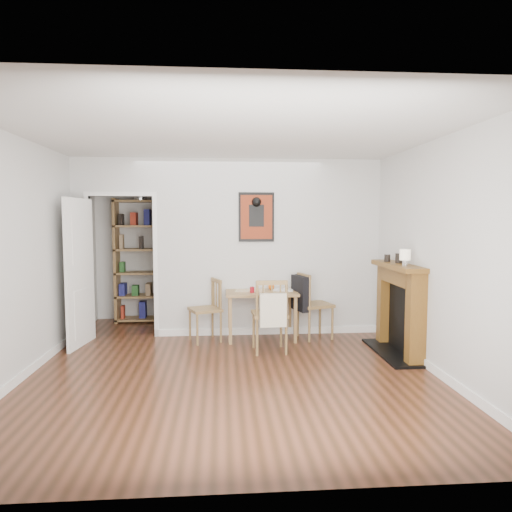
{
  "coord_description": "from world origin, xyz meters",
  "views": [
    {
      "loc": [
        -0.1,
        -5.33,
        1.72
      ],
      "look_at": [
        0.34,
        0.6,
        1.24
      ],
      "focal_mm": 32.0,
      "sensor_mm": 36.0,
      "label": 1
    }
  ],
  "objects": [
    {
      "name": "dining_table",
      "position": [
        0.45,
        1.1,
        0.61
      ],
      "size": [
        1.01,
        0.64,
        0.69
      ],
      "color": "olive",
      "rests_on": "ground"
    },
    {
      "name": "fireplace",
      "position": [
        2.16,
        0.25,
        0.62
      ],
      "size": [
        0.45,
        1.25,
        1.16
      ],
      "color": "brown",
      "rests_on": "ground"
    },
    {
      "name": "chair_left",
      "position": [
        -0.35,
        1.03,
        0.44
      ],
      "size": [
        0.57,
        0.57,
        0.88
      ],
      "color": "olive",
      "rests_on": "ground"
    },
    {
      "name": "room_shell",
      "position": [
        0.1,
        1.34,
        1.3
      ],
      "size": [
        5.2,
        5.2,
        5.2
      ],
      "color": "#BABAB8",
      "rests_on": "ground"
    },
    {
      "name": "orange_fruit",
      "position": [
        0.61,
        1.23,
        0.74
      ],
      "size": [
        0.09,
        0.09,
        0.09
      ],
      "primitive_type": "sphere",
      "color": "#E15B0B",
      "rests_on": "dining_table"
    },
    {
      "name": "chair_front",
      "position": [
        0.51,
        0.45,
        0.49
      ],
      "size": [
        0.5,
        0.57,
        0.96
      ],
      "color": "olive",
      "rests_on": "ground"
    },
    {
      "name": "red_glass",
      "position": [
        0.31,
        0.99,
        0.73
      ],
      "size": [
        0.06,
        0.06,
        0.08
      ],
      "primitive_type": "cylinder",
      "color": "maroon",
      "rests_on": "dining_table"
    },
    {
      "name": "mantel_lamp",
      "position": [
        2.08,
        -0.06,
        1.29
      ],
      "size": [
        0.13,
        0.13,
        0.2
      ],
      "color": "silver",
      "rests_on": "fireplace"
    },
    {
      "name": "ceramic_jar_a",
      "position": [
        2.16,
        0.33,
        1.22
      ],
      "size": [
        0.1,
        0.1,
        0.12
      ],
      "primitive_type": "cylinder",
      "color": "black",
      "rests_on": "fireplace"
    },
    {
      "name": "placemat",
      "position": [
        0.3,
        1.18,
        0.69
      ],
      "size": [
        0.45,
        0.35,
        0.0
      ],
      "primitive_type": "cube",
      "rotation": [
        0.0,
        0.0,
        -0.07
      ],
      "color": "beige",
      "rests_on": "dining_table"
    },
    {
      "name": "notebook",
      "position": [
        0.78,
        1.16,
        0.7
      ],
      "size": [
        0.33,
        0.27,
        0.01
      ],
      "primitive_type": "cube",
      "rotation": [
        0.0,
        0.0,
        -0.23
      ],
      "color": "silver",
      "rests_on": "dining_table"
    },
    {
      "name": "ground",
      "position": [
        0.0,
        0.0,
        0.0
      ],
      "size": [
        5.2,
        5.2,
        0.0
      ],
      "primitive_type": "plane",
      "color": "#572D1C",
      "rests_on": "ground"
    },
    {
      "name": "bookshelf",
      "position": [
        -1.44,
        2.37,
        1.02
      ],
      "size": [
        0.87,
        0.35,
        2.06
      ],
      "color": "olive",
      "rests_on": "ground"
    },
    {
      "name": "chair_right",
      "position": [
        1.21,
        1.08,
        0.49
      ],
      "size": [
        0.64,
        0.59,
        0.95
      ],
      "color": "olive",
      "rests_on": "ground"
    },
    {
      "name": "ceramic_jar_b",
      "position": [
        2.07,
        0.5,
        1.21
      ],
      "size": [
        0.08,
        0.08,
        0.1
      ],
      "primitive_type": "cylinder",
      "color": "black",
      "rests_on": "fireplace"
    }
  ]
}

